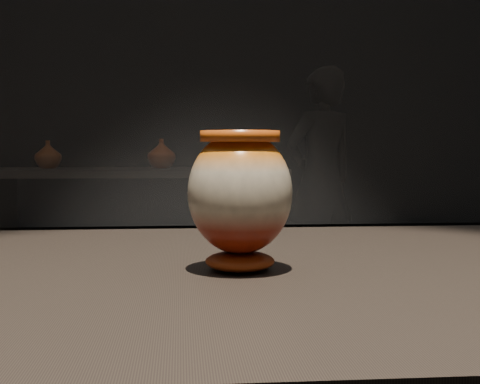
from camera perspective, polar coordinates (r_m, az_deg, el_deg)
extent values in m
cube|color=black|center=(5.84, -5.59, 9.37)|extent=(8.00, 3.20, 0.04)
cube|color=black|center=(0.83, -8.06, -8.25)|extent=(2.00, 0.80, 0.05)
ellipsoid|color=maroon|center=(0.81, 0.00, -5.92)|extent=(0.10, 0.10, 0.02)
ellipsoid|color=beige|center=(0.80, 0.00, -0.07)|extent=(0.15, 0.15, 0.15)
cylinder|color=orange|center=(0.80, 0.00, 4.78)|extent=(0.11, 0.11, 0.01)
cube|color=black|center=(4.45, -9.04, 1.68)|extent=(2.00, 0.60, 0.05)
cube|color=black|center=(4.63, -19.56, -4.01)|extent=(0.08, 0.50, 0.85)
cube|color=black|center=(4.52, 1.87, -3.97)|extent=(0.08, 0.50, 0.85)
imported|color=maroon|center=(4.57, -16.06, 3.09)|extent=(0.22, 0.22, 0.18)
imported|color=maroon|center=(4.46, -6.72, 3.28)|extent=(0.26, 0.26, 0.19)
cylinder|color=maroon|center=(4.45, -0.54, 2.80)|extent=(0.07, 0.07, 0.12)
imported|color=black|center=(4.94, 6.91, 1.19)|extent=(0.70, 0.61, 1.62)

